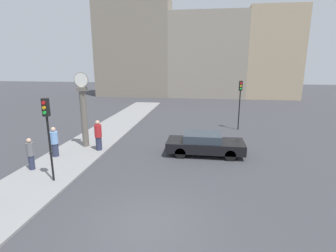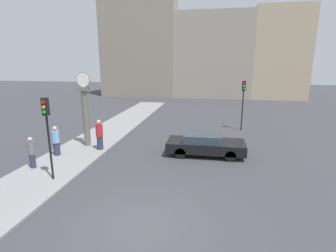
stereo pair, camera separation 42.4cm
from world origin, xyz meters
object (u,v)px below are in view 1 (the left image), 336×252
(pedestrian_blue_stripe, at_px, (54,142))
(pedestrian_red_top, at_px, (98,135))
(street_clock, at_px, (84,112))
(sedan_car, at_px, (205,144))
(traffic_light_far, at_px, (240,95))
(traffic_light_near, at_px, (47,123))
(pedestrian_grey_jacket, at_px, (30,154))

(pedestrian_blue_stripe, relative_size, pedestrian_red_top, 0.92)
(street_clock, xyz_separation_m, pedestrian_red_top, (1.11, -0.61, -1.26))
(street_clock, relative_size, pedestrian_red_top, 2.51)
(sedan_car, bearing_deg, traffic_light_far, 66.99)
(traffic_light_far, bearing_deg, street_clock, -149.20)
(sedan_car, distance_m, pedestrian_blue_stripe, 8.51)
(street_clock, height_order, pedestrian_blue_stripe, street_clock)
(pedestrian_blue_stripe, height_order, pedestrian_red_top, pedestrian_red_top)
(traffic_light_near, bearing_deg, pedestrian_blue_stripe, 119.19)
(sedan_car, bearing_deg, street_clock, 178.36)
(traffic_light_near, bearing_deg, traffic_light_far, 49.53)
(traffic_light_near, bearing_deg, pedestrian_grey_jacket, 149.70)
(traffic_light_far, xyz_separation_m, pedestrian_red_top, (-8.95, -6.61, -1.76))
(traffic_light_near, height_order, traffic_light_far, traffic_light_far)
(pedestrian_red_top, bearing_deg, traffic_light_near, -94.85)
(traffic_light_near, relative_size, pedestrian_red_top, 2.03)
(pedestrian_red_top, bearing_deg, sedan_car, 3.61)
(pedestrian_blue_stripe, bearing_deg, street_clock, 65.99)
(pedestrian_red_top, height_order, pedestrian_grey_jacket, pedestrian_red_top)
(sedan_car, xyz_separation_m, pedestrian_blue_stripe, (-8.31, -1.78, 0.28))
(pedestrian_red_top, bearing_deg, pedestrian_grey_jacket, -123.01)
(street_clock, distance_m, pedestrian_grey_jacket, 4.24)
(street_clock, bearing_deg, sedan_car, -1.64)
(pedestrian_blue_stripe, xyz_separation_m, pedestrian_red_top, (2.00, 1.38, 0.07))
(traffic_light_near, xyz_separation_m, pedestrian_blue_stripe, (-1.63, 2.93, -1.83))
(sedan_car, xyz_separation_m, street_clock, (-7.43, 0.21, 1.62))
(traffic_light_far, relative_size, pedestrian_grey_jacket, 2.43)
(street_clock, bearing_deg, pedestrian_blue_stripe, -114.01)
(sedan_car, distance_m, traffic_light_far, 7.07)
(sedan_car, height_order, traffic_light_far, traffic_light_far)
(sedan_car, relative_size, traffic_light_far, 1.14)
(pedestrian_red_top, bearing_deg, street_clock, 151.26)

